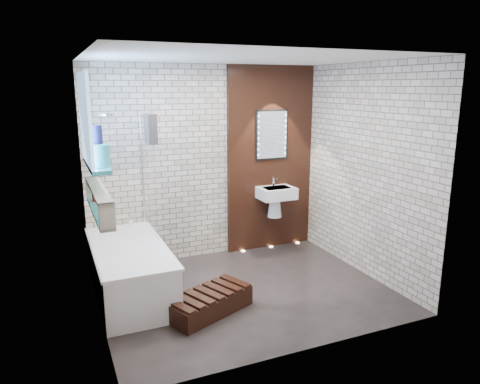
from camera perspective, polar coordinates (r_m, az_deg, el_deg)
name	(u,v)px	position (r m, az deg, el deg)	size (l,w,h in m)	color
ground	(245,291)	(5.33, 0.65, -12.47)	(3.20, 3.20, 0.00)	black
room_shell	(245,182)	(4.91, 0.69, 1.34)	(3.24, 3.20, 2.60)	gray
walnut_panel	(270,159)	(6.44, 3.86, 4.16)	(1.30, 0.06, 2.60)	black
clerestory_window	(88,129)	(4.77, -18.75, 7.60)	(0.18, 1.00, 0.94)	#7FADE0
display_niche	(99,201)	(4.69, -17.44, -1.09)	(0.14, 1.30, 0.26)	teal
bathtub	(130,270)	(5.29, -13.79, -9.60)	(0.79, 1.74, 0.70)	white
bath_screen	(149,175)	(5.49, -11.48, 2.13)	(0.01, 0.78, 1.40)	white
towel	(151,129)	(5.19, -11.25, 7.88)	(0.10, 0.26, 0.34)	black
shower_head	(107,115)	(5.39, -16.50, 9.38)	(0.18, 0.18, 0.02)	silver
washbasin	(276,197)	(6.37, 4.58, -0.64)	(0.50, 0.36, 0.58)	white
led_mirror	(272,135)	(6.36, 4.06, 7.23)	(0.50, 0.02, 0.70)	black
walnut_step	(209,303)	(4.86, -3.94, -13.87)	(0.91, 0.41, 0.20)	black
niche_bottles	(96,198)	(4.94, -17.73, -0.77)	(0.06, 0.79, 0.15)	maroon
sill_vases	(98,153)	(4.68, -17.57, 4.75)	(0.20, 0.61, 0.40)	white
floor_uplights	(271,247)	(6.71, 3.96, -6.92)	(0.96, 0.06, 0.01)	#FFD899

